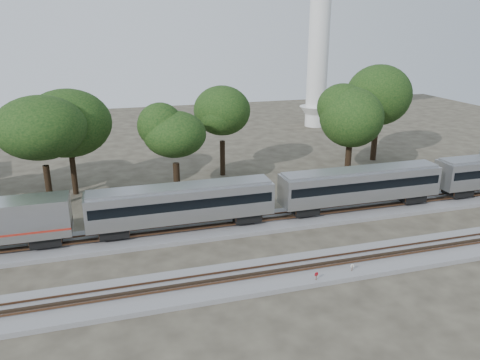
# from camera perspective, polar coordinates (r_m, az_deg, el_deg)

# --- Properties ---
(ground) EXTENTS (160.00, 160.00, 0.00)m
(ground) POSITION_cam_1_polar(r_m,az_deg,el_deg) (40.64, -1.77, -9.54)
(ground) COLOR #383328
(ground) RESTS_ON ground
(track_far) EXTENTS (160.00, 5.00, 0.73)m
(track_far) POSITION_cam_1_polar(r_m,az_deg,el_deg) (45.79, -3.70, -5.91)
(track_far) COLOR slate
(track_far) RESTS_ON ground
(track_near) EXTENTS (160.00, 5.00, 0.73)m
(track_near) POSITION_cam_1_polar(r_m,az_deg,el_deg) (37.18, -0.16, -12.04)
(track_near) COLOR slate
(track_near) RESTS_ON ground
(train) EXTENTS (90.85, 3.13, 4.62)m
(train) POSITION_cam_1_polar(r_m,az_deg,el_deg) (50.54, 14.62, -0.43)
(train) COLOR #A9ABB1
(train) RESTS_ON ground
(switch_stand_red) EXTENTS (0.34, 0.10, 1.07)m
(switch_stand_red) POSITION_cam_1_polar(r_m,az_deg,el_deg) (37.06, 9.28, -11.56)
(switch_stand_red) COLOR #512D19
(switch_stand_red) RESTS_ON ground
(switch_stand_white) EXTENTS (0.32, 0.06, 1.00)m
(switch_stand_white) POSITION_cam_1_polar(r_m,az_deg,el_deg) (38.88, 13.50, -10.41)
(switch_stand_white) COLOR #512D19
(switch_stand_white) RESTS_ON ground
(switch_lever) EXTENTS (0.55, 0.40, 0.30)m
(switch_lever) POSITION_cam_1_polar(r_m,az_deg,el_deg) (38.39, 10.52, -11.42)
(switch_lever) COLOR #512D19
(switch_lever) RESTS_ON ground
(tree_2) EXTENTS (9.02, 9.02, 12.72)m
(tree_2) POSITION_cam_1_polar(r_m,az_deg,el_deg) (52.99, -23.15, 5.87)
(tree_2) COLOR black
(tree_2) RESTS_ON ground
(tree_3) EXTENTS (8.58, 8.58, 12.10)m
(tree_3) POSITION_cam_1_polar(r_m,az_deg,el_deg) (56.51, -20.25, 6.48)
(tree_3) COLOR black
(tree_3) RESTS_ON ground
(tree_4) EXTENTS (7.46, 7.46, 10.52)m
(tree_4) POSITION_cam_1_polar(r_m,az_deg,el_deg) (53.19, -7.97, 5.53)
(tree_4) COLOR black
(tree_4) RESTS_ON ground
(tree_5) EXTENTS (8.74, 8.74, 12.33)m
(tree_5) POSITION_cam_1_polar(r_m,az_deg,el_deg) (60.23, -2.21, 8.44)
(tree_5) COLOR black
(tree_5) RESTS_ON ground
(tree_6) EXTENTS (8.06, 8.06, 11.36)m
(tree_6) POSITION_cam_1_polar(r_m,az_deg,el_deg) (60.94, 13.41, 7.42)
(tree_6) COLOR black
(tree_6) RESTS_ON ground
(tree_7) EXTENTS (9.65, 9.65, 13.61)m
(tree_7) POSITION_cam_1_polar(r_m,az_deg,el_deg) (70.13, 16.55, 9.87)
(tree_7) COLOR black
(tree_7) RESTS_ON ground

